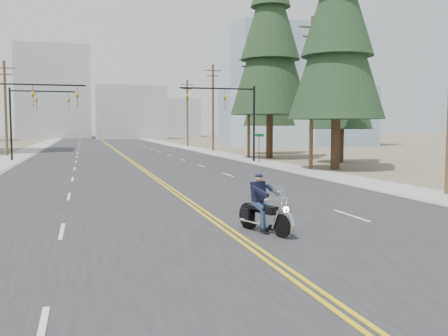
% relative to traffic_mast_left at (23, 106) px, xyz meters
% --- Properties ---
extents(ground_plane, '(400.00, 400.00, 0.00)m').
position_rel_traffic_mast_left_xyz_m(ground_plane, '(8.98, -32.00, -4.94)').
color(ground_plane, '#776D56').
rests_on(ground_plane, ground).
extents(road, '(20.00, 200.00, 0.01)m').
position_rel_traffic_mast_left_xyz_m(road, '(8.98, 38.00, -4.93)').
color(road, '#303033').
rests_on(road, ground).
extents(sidewalk_left, '(3.00, 200.00, 0.01)m').
position_rel_traffic_mast_left_xyz_m(sidewalk_left, '(-2.52, 38.00, -4.93)').
color(sidewalk_left, '#A5A5A0').
rests_on(sidewalk_left, ground).
extents(sidewalk_right, '(3.00, 200.00, 0.01)m').
position_rel_traffic_mast_left_xyz_m(sidewalk_right, '(20.48, 38.00, -4.93)').
color(sidewalk_right, '#A5A5A0').
rests_on(sidewalk_right, ground).
extents(traffic_mast_left, '(7.10, 0.26, 7.00)m').
position_rel_traffic_mast_left_xyz_m(traffic_mast_left, '(0.00, 0.00, 0.00)').
color(traffic_mast_left, black).
rests_on(traffic_mast_left, ground).
extents(traffic_mast_right, '(7.10, 0.26, 7.00)m').
position_rel_traffic_mast_left_xyz_m(traffic_mast_right, '(17.95, 0.00, 0.00)').
color(traffic_mast_right, black).
rests_on(traffic_mast_right, ground).
extents(traffic_mast_far, '(6.10, 0.26, 7.00)m').
position_rel_traffic_mast_left_xyz_m(traffic_mast_far, '(-0.33, 8.00, -0.06)').
color(traffic_mast_far, black).
rests_on(traffic_mast_far, ground).
extents(street_sign, '(0.90, 0.06, 2.62)m').
position_rel_traffic_mast_left_xyz_m(street_sign, '(19.78, -2.00, -3.13)').
color(street_sign, black).
rests_on(street_sign, ground).
extents(utility_pole_b, '(2.20, 0.30, 11.50)m').
position_rel_traffic_mast_left_xyz_m(utility_pole_b, '(21.48, -9.00, 1.05)').
color(utility_pole_b, brown).
rests_on(utility_pole_b, ground).
extents(utility_pole_c, '(2.20, 0.30, 11.00)m').
position_rel_traffic_mast_left_xyz_m(utility_pole_c, '(21.48, 6.00, 0.79)').
color(utility_pole_c, brown).
rests_on(utility_pole_c, ground).
extents(utility_pole_d, '(2.20, 0.30, 11.50)m').
position_rel_traffic_mast_left_xyz_m(utility_pole_d, '(21.48, 21.00, 1.05)').
color(utility_pole_d, brown).
rests_on(utility_pole_d, ground).
extents(utility_pole_e, '(2.20, 0.30, 11.00)m').
position_rel_traffic_mast_left_xyz_m(utility_pole_e, '(21.48, 38.00, 0.79)').
color(utility_pole_e, brown).
rests_on(utility_pole_e, ground).
extents(utility_pole_left, '(2.20, 0.30, 10.50)m').
position_rel_traffic_mast_left_xyz_m(utility_pole_left, '(-3.52, 16.00, 0.54)').
color(utility_pole_left, brown).
rests_on(utility_pole_left, ground).
extents(glass_building, '(24.00, 16.00, 20.00)m').
position_rel_traffic_mast_left_xyz_m(glass_building, '(40.98, 38.00, 5.06)').
color(glass_building, '#9EB5CC').
rests_on(glass_building, ground).
extents(haze_bldg_b, '(18.00, 14.00, 14.00)m').
position_rel_traffic_mast_left_xyz_m(haze_bldg_b, '(16.98, 93.00, 2.06)').
color(haze_bldg_b, '#ADB2B7').
rests_on(haze_bldg_b, ground).
extents(haze_bldg_c, '(16.00, 12.00, 18.00)m').
position_rel_traffic_mast_left_xyz_m(haze_bldg_c, '(48.98, 78.00, 4.06)').
color(haze_bldg_c, '#B7BCC6').
rests_on(haze_bldg_c, ground).
extents(haze_bldg_d, '(20.00, 15.00, 26.00)m').
position_rel_traffic_mast_left_xyz_m(haze_bldg_d, '(-3.02, 108.00, 8.06)').
color(haze_bldg_d, '#ADB2B7').
rests_on(haze_bldg_d, ground).
extents(haze_bldg_e, '(14.00, 14.00, 12.00)m').
position_rel_traffic_mast_left_xyz_m(haze_bldg_e, '(33.98, 118.00, 1.06)').
color(haze_bldg_e, '#B7BCC6').
rests_on(haze_bldg_e, ground).
extents(motorcyclist, '(1.69, 2.50, 1.80)m').
position_rel_traffic_mast_left_xyz_m(motorcyclist, '(9.95, -29.88, -4.04)').
color(motorcyclist, black).
rests_on(motorcyclist, ground).
extents(conifer_near, '(7.22, 7.22, 19.11)m').
position_rel_traffic_mast_left_xyz_m(conifer_near, '(23.14, -9.75, 6.03)').
color(conifer_near, '#382619').
rests_on(conifer_near, ground).
extents(conifer_mid, '(5.70, 5.70, 15.19)m').
position_rel_traffic_mast_left_xyz_m(conifer_mid, '(27.10, -3.26, 3.78)').
color(conifer_mid, '#382619').
rests_on(conifer_mid, ground).
extents(conifer_tall, '(8.11, 8.11, 22.53)m').
position_rel_traffic_mast_left_xyz_m(conifer_tall, '(23.21, 4.39, 8.00)').
color(conifer_tall, '#382619').
rests_on(conifer_tall, ground).
extents(conifer_far, '(6.28, 6.28, 16.82)m').
position_rel_traffic_mast_left_xyz_m(conifer_far, '(26.38, 12.82, 4.71)').
color(conifer_far, '#382619').
rests_on(conifer_far, ground).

